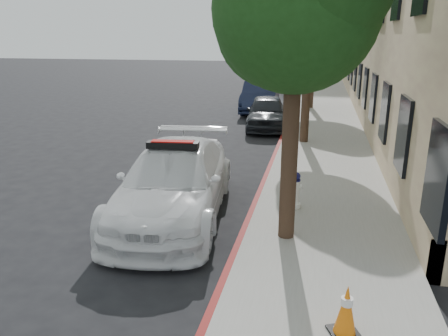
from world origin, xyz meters
TOP-DOWN VIEW (x-y plane):
  - ground at (0.00, 0.00)m, footprint 120.00×120.00m
  - sidewalk at (3.60, 10.00)m, footprint 3.20×50.00m
  - curb_strip at (2.06, 10.00)m, footprint 0.12×50.00m
  - building at (9.20, 15.00)m, footprint 8.00×36.00m
  - tree_near at (2.93, -2.01)m, footprint 2.92×2.82m
  - tree_mid at (2.93, 5.99)m, footprint 2.77×2.64m
  - tree_far at (2.93, 13.99)m, footprint 3.10×3.00m
  - police_car at (0.39, -1.16)m, footprint 2.76×5.55m
  - parked_car_mid at (1.20, 8.75)m, footprint 2.06×4.25m
  - parked_car_far at (0.36, 13.00)m, footprint 1.94×4.98m
  - fire_hydrant at (2.94, -0.50)m, footprint 0.34×0.32m
  - traffic_cone at (3.86, -4.73)m, footprint 0.48×0.48m

SIDE VIEW (x-z plane):
  - ground at x=0.00m, z-range 0.00..0.00m
  - sidewalk at x=3.60m, z-range 0.00..0.15m
  - curb_strip at x=2.06m, z-range 0.00..0.15m
  - traffic_cone at x=3.86m, z-range 0.15..0.85m
  - fire_hydrant at x=2.94m, z-range 0.14..0.96m
  - parked_car_mid at x=1.20m, z-range 0.00..1.40m
  - police_car at x=0.39m, z-range -0.07..1.63m
  - parked_car_far at x=0.36m, z-range 0.00..1.62m
  - tree_mid at x=2.93m, z-range 1.45..6.88m
  - tree_near at x=2.93m, z-range 1.46..7.08m
  - tree_far at x=2.93m, z-range 1.48..7.29m
  - building at x=9.20m, z-range 0.00..10.00m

